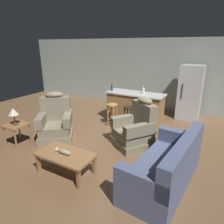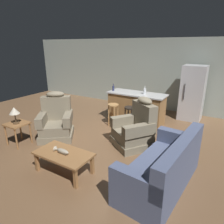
{
  "view_description": "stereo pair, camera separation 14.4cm",
  "coord_description": "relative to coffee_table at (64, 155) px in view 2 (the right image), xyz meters",
  "views": [
    {
      "loc": [
        2.32,
        -4.26,
        2.36
      ],
      "look_at": [
        -0.02,
        -0.1,
        0.75
      ],
      "focal_mm": 32.0,
      "sensor_mm": 36.0,
      "label": 1
    },
    {
      "loc": [
        2.45,
        -4.18,
        2.36
      ],
      "look_at": [
        -0.02,
        -0.1,
        0.75
      ],
      "focal_mm": 32.0,
      "sensor_mm": 36.0,
      "label": 2
    }
  ],
  "objects": [
    {
      "name": "table_lamp",
      "position": [
        -1.77,
        0.25,
        0.5
      ],
      "size": [
        0.24,
        0.24,
        0.41
      ],
      "color": "#4C3823",
      "rests_on": "end_table"
    },
    {
      "name": "bar_stool_left",
      "position": [
        -0.41,
        2.53,
        0.11
      ],
      "size": [
        0.32,
        0.32,
        0.68
      ],
      "color": "#A87A47",
      "rests_on": "ground_plane"
    },
    {
      "name": "kitchen_island",
      "position": [
        0.06,
        3.16,
        0.11
      ],
      "size": [
        1.8,
        0.7,
        0.95
      ],
      "color": "olive",
      "rests_on": "ground_plane"
    },
    {
      "name": "fish_figurine",
      "position": [
        -0.03,
        -0.02,
        0.1
      ],
      "size": [
        0.34,
        0.1,
        0.1
      ],
      "color": "#4C3823",
      "rests_on": "coffee_table"
    },
    {
      "name": "bar_stool_right",
      "position": [
        0.7,
        2.53,
        0.11
      ],
      "size": [
        0.32,
        0.32,
        0.68
      ],
      "color": "black",
      "rests_on": "ground_plane"
    },
    {
      "name": "back_wall",
      "position": [
        0.06,
        4.94,
        0.94
      ],
      "size": [
        12.0,
        0.05,
        2.6
      ],
      "color": "#939E93",
      "rests_on": "ground_plane"
    },
    {
      "name": "recliner_near_lamp",
      "position": [
        -1.31,
        1.09,
        0.06
      ],
      "size": [
        1.18,
        1.18,
        1.2
      ],
      "rotation": [
        0.0,
        0.0,
        -0.93
      ],
      "color": "#756B56",
      "rests_on": "ground_plane"
    },
    {
      "name": "bottle_short_amber",
      "position": [
        0.31,
        3.17,
        0.68
      ],
      "size": [
        0.08,
        0.08,
        0.24
      ],
      "color": "silver",
      "rests_on": "kitchen_island"
    },
    {
      "name": "couch",
      "position": [
        1.76,
        0.61,
        -0.02
      ],
      "size": [
        1.0,
        1.97,
        0.94
      ],
      "rotation": [
        0.0,
        0.0,
        3.05
      ],
      "color": "#4C5675",
      "rests_on": "ground_plane"
    },
    {
      "name": "refrigerator",
      "position": [
        1.48,
        4.36,
        0.52
      ],
      "size": [
        0.7,
        0.69,
        1.76
      ],
      "color": "#B7B7BC",
      "rests_on": "ground_plane"
    },
    {
      "name": "end_table",
      "position": [
        -1.79,
        0.28,
        0.1
      ],
      "size": [
        0.48,
        0.48,
        0.56
      ],
      "color": "olive",
      "rests_on": "ground_plane"
    },
    {
      "name": "bottle_tall_green",
      "position": [
        -0.73,
        3.07,
        0.67
      ],
      "size": [
        0.07,
        0.07,
        0.23
      ],
      "color": "#23284C",
      "rests_on": "kitchen_island"
    },
    {
      "name": "recliner_near_island",
      "position": [
        0.71,
        1.72,
        0.06
      ],
      "size": [
        1.17,
        1.17,
        1.2
      ],
      "rotation": [
        0.0,
        0.0,
        4.1
      ],
      "color": "#756B56",
      "rests_on": "ground_plane"
    },
    {
      "name": "bar_stool_middle",
      "position": [
        0.15,
        2.53,
        0.11
      ],
      "size": [
        0.32,
        0.32,
        0.68
      ],
      "color": "black",
      "rests_on": "ground_plane"
    },
    {
      "name": "ground_plane",
      "position": [
        0.06,
        1.81,
        -0.36
      ],
      "size": [
        12.0,
        12.0,
        0.0
      ],
      "color": "brown"
    },
    {
      "name": "coffee_table",
      "position": [
        0.0,
        0.0,
        0.0
      ],
      "size": [
        1.1,
        0.6,
        0.42
      ],
      "color": "olive",
      "rests_on": "ground_plane"
    }
  ]
}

